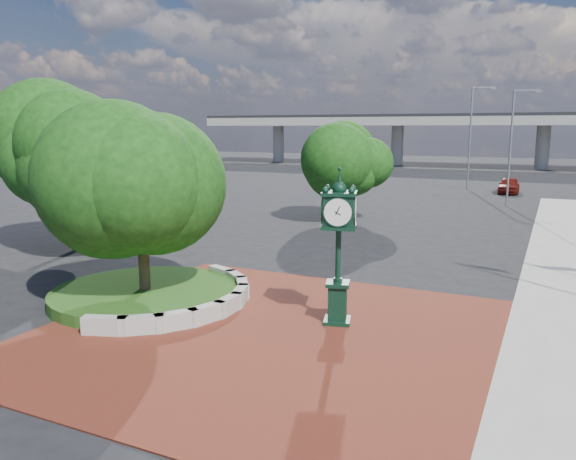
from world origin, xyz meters
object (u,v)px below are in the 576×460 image
(parked_car, at_px, (509,185))
(street_lamp_near, at_px, (514,139))
(post_clock, at_px, (338,241))
(street_lamp_far, at_px, (473,130))

(parked_car, xyz_separation_m, street_lamp_near, (0.71, -8.67, 4.13))
(street_lamp_near, bearing_deg, post_clock, -95.04)
(post_clock, distance_m, street_lamp_far, 39.50)
(parked_car, bearing_deg, post_clock, -94.08)
(street_lamp_far, bearing_deg, parked_car, -29.82)
(parked_car, relative_size, street_lamp_far, 0.45)
(post_clock, height_order, parked_car, post_clock)
(parked_car, relative_size, street_lamp_near, 0.50)
(post_clock, relative_size, street_lamp_near, 0.54)
(post_clock, xyz_separation_m, parked_car, (1.82, 37.32, -1.76))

